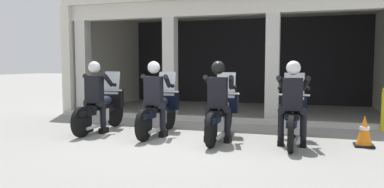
{
  "coord_description": "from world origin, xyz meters",
  "views": [
    {
      "loc": [
        2.33,
        -7.06,
        1.52
      ],
      "look_at": [
        0.0,
        0.33,
        0.88
      ],
      "focal_mm": 33.86,
      "sensor_mm": 36.0,
      "label": 1
    }
  ],
  "objects_px": {
    "motorcycle_far_left": "(102,109)",
    "bollard_kerbside": "(384,109)",
    "police_officer_far_left": "(95,91)",
    "traffic_cone_flank": "(364,131)",
    "motorcycle_center_left": "(160,111)",
    "motorcycle_far_right": "(293,117)",
    "police_officer_center_left": "(154,92)",
    "police_officer_center_right": "(218,94)",
    "police_officer_far_right": "(293,96)",
    "motorcycle_center_right": "(221,114)"
  },
  "relations": [
    {
      "from": "motorcycle_far_left",
      "to": "bollard_kerbside",
      "type": "distance_m",
      "value": 6.43
    },
    {
      "from": "police_officer_far_left",
      "to": "traffic_cone_flank",
      "type": "relative_size",
      "value": 2.69
    },
    {
      "from": "motorcycle_center_left",
      "to": "bollard_kerbside",
      "type": "distance_m",
      "value": 5.09
    },
    {
      "from": "motorcycle_far_left",
      "to": "motorcycle_center_left",
      "type": "xyz_separation_m",
      "value": [
        1.41,
        0.03,
        0.0
      ]
    },
    {
      "from": "motorcycle_far_right",
      "to": "traffic_cone_flank",
      "type": "bearing_deg",
      "value": -4.85
    },
    {
      "from": "police_officer_center_left",
      "to": "traffic_cone_flank",
      "type": "relative_size",
      "value": 2.69
    },
    {
      "from": "police_officer_center_left",
      "to": "police_officer_center_right",
      "type": "relative_size",
      "value": 1.0
    },
    {
      "from": "police_officer_far_left",
      "to": "motorcycle_far_right",
      "type": "xyz_separation_m",
      "value": [
        4.22,
        0.24,
        -0.44
      ]
    },
    {
      "from": "traffic_cone_flank",
      "to": "police_officer_center_left",
      "type": "bearing_deg",
      "value": -176.35
    },
    {
      "from": "police_officer_center_left",
      "to": "bollard_kerbside",
      "type": "xyz_separation_m",
      "value": [
        4.76,
        2.1,
        -0.44
      ]
    },
    {
      "from": "motorcycle_far_right",
      "to": "police_officer_far_right",
      "type": "relative_size",
      "value": 1.29
    },
    {
      "from": "motorcycle_far_right",
      "to": "police_officer_center_left",
      "type": "bearing_deg",
      "value": 177.02
    },
    {
      "from": "motorcycle_far_left",
      "to": "motorcycle_far_right",
      "type": "height_order",
      "value": "same"
    },
    {
      "from": "motorcycle_far_right",
      "to": "police_officer_center_right",
      "type": "bearing_deg",
      "value": -173.85
    },
    {
      "from": "police_officer_center_right",
      "to": "bollard_kerbside",
      "type": "relative_size",
      "value": 1.58
    },
    {
      "from": "motorcycle_center_right",
      "to": "police_officer_center_right",
      "type": "bearing_deg",
      "value": -97.04
    },
    {
      "from": "police_officer_center_right",
      "to": "bollard_kerbside",
      "type": "height_order",
      "value": "police_officer_center_right"
    },
    {
      "from": "motorcycle_center_left",
      "to": "police_officer_far_right",
      "type": "relative_size",
      "value": 1.29
    },
    {
      "from": "police_officer_far_left",
      "to": "motorcycle_center_left",
      "type": "relative_size",
      "value": 0.78
    },
    {
      "from": "police_officer_far_left",
      "to": "bollard_kerbside",
      "type": "relative_size",
      "value": 1.58
    },
    {
      "from": "motorcycle_center_left",
      "to": "police_officer_far_right",
      "type": "xyz_separation_m",
      "value": [
        2.81,
        -0.36,
        0.44
      ]
    },
    {
      "from": "motorcycle_far_right",
      "to": "bollard_kerbside",
      "type": "xyz_separation_m",
      "value": [
        1.94,
        1.9,
        -0.0
      ]
    },
    {
      "from": "motorcycle_center_right",
      "to": "motorcycle_center_left",
      "type": "bearing_deg",
      "value": 168.09
    },
    {
      "from": "police_officer_center_right",
      "to": "police_officer_far_right",
      "type": "height_order",
      "value": "same"
    },
    {
      "from": "motorcycle_far_right",
      "to": "traffic_cone_flank",
      "type": "distance_m",
      "value": 1.3
    },
    {
      "from": "bollard_kerbside",
      "to": "motorcycle_far_left",
      "type": "bearing_deg",
      "value": -163.29
    },
    {
      "from": "motorcycle_far_left",
      "to": "motorcycle_far_right",
      "type": "distance_m",
      "value": 4.22
    },
    {
      "from": "police_officer_center_left",
      "to": "traffic_cone_flank",
      "type": "bearing_deg",
      "value": 2.62
    },
    {
      "from": "motorcycle_center_left",
      "to": "motorcycle_far_left",
      "type": "bearing_deg",
      "value": -179.86
    },
    {
      "from": "traffic_cone_flank",
      "to": "police_officer_far_left",
      "type": "bearing_deg",
      "value": -176.99
    },
    {
      "from": "police_officer_center_right",
      "to": "police_officer_far_right",
      "type": "relative_size",
      "value": 1.0
    },
    {
      "from": "motorcycle_far_left",
      "to": "police_officer_far_right",
      "type": "distance_m",
      "value": 4.25
    },
    {
      "from": "police_officer_center_right",
      "to": "motorcycle_far_right",
      "type": "height_order",
      "value": "police_officer_center_right"
    },
    {
      "from": "police_officer_far_right",
      "to": "traffic_cone_flank",
      "type": "height_order",
      "value": "police_officer_far_right"
    },
    {
      "from": "police_officer_center_right",
      "to": "motorcycle_center_right",
      "type": "bearing_deg",
      "value": 82.96
    },
    {
      "from": "motorcycle_center_right",
      "to": "police_officer_far_left",
      "type": "bearing_deg",
      "value": 177.0
    },
    {
      "from": "police_officer_far_left",
      "to": "motorcycle_far_right",
      "type": "distance_m",
      "value": 4.25
    },
    {
      "from": "motorcycle_far_left",
      "to": "traffic_cone_flank",
      "type": "distance_m",
      "value": 5.5
    },
    {
      "from": "police_officer_center_left",
      "to": "motorcycle_center_right",
      "type": "distance_m",
      "value": 1.48
    },
    {
      "from": "motorcycle_far_left",
      "to": "bollard_kerbside",
      "type": "relative_size",
      "value": 2.03
    },
    {
      "from": "police_officer_center_left",
      "to": "police_officer_center_right",
      "type": "bearing_deg",
      "value": -6.15
    },
    {
      "from": "police_officer_far_right",
      "to": "police_officer_far_left",
      "type": "bearing_deg",
      "value": 172.15
    },
    {
      "from": "police_officer_center_right",
      "to": "police_officer_far_right",
      "type": "distance_m",
      "value": 1.41
    },
    {
      "from": "motorcycle_far_left",
      "to": "traffic_cone_flank",
      "type": "relative_size",
      "value": 3.46
    },
    {
      "from": "police_officer_far_left",
      "to": "police_officer_far_right",
      "type": "height_order",
      "value": "same"
    },
    {
      "from": "police_officer_center_left",
      "to": "motorcycle_far_right",
      "type": "distance_m",
      "value": 2.85
    },
    {
      "from": "police_officer_far_left",
      "to": "motorcycle_center_right",
      "type": "relative_size",
      "value": 0.78
    },
    {
      "from": "police_officer_far_left",
      "to": "motorcycle_center_right",
      "type": "bearing_deg",
      "value": -0.63
    },
    {
      "from": "bollard_kerbside",
      "to": "traffic_cone_flank",
      "type": "bearing_deg",
      "value": -109.81
    },
    {
      "from": "traffic_cone_flank",
      "to": "bollard_kerbside",
      "type": "xyz_separation_m",
      "value": [
        0.66,
        1.84,
        0.21
      ]
    }
  ]
}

